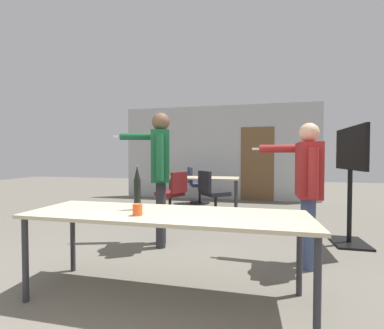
% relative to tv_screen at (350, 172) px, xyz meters
% --- Properties ---
extents(back_wall, '(5.58, 0.12, 2.69)m').
position_rel_tv_screen_xyz_m(back_wall, '(-2.21, 3.46, 0.32)').
color(back_wall, '#B2B5B7').
rests_on(back_wall, ground_plane).
extents(conference_table_near, '(2.39, 0.72, 0.74)m').
position_rel_tv_screen_xyz_m(conference_table_near, '(-2.09, -1.87, -0.33)').
color(conference_table_near, '#C6B793').
rests_on(conference_table_near, ground_plane).
extents(conference_table_far, '(1.80, 0.76, 0.74)m').
position_rel_tv_screen_xyz_m(conference_table_far, '(-2.49, 1.96, -0.34)').
color(conference_table_far, '#C6B793').
rests_on(conference_table_far, ground_plane).
extents(tv_screen, '(0.44, 1.05, 1.64)m').
position_rel_tv_screen_xyz_m(tv_screen, '(0.00, 0.00, 0.00)').
color(tv_screen, black).
rests_on(tv_screen, ground_plane).
extents(person_far_watching, '(0.91, 0.60, 1.82)m').
position_rel_tv_screen_xyz_m(person_far_watching, '(-2.58, -0.62, 0.10)').
color(person_far_watching, '#28282D').
rests_on(person_far_watching, ground_plane).
extents(person_center_tall, '(0.73, 0.63, 1.59)m').
position_rel_tv_screen_xyz_m(person_center_tall, '(-0.76, -0.92, -0.05)').
color(person_center_tall, '#3D4C75').
rests_on(person_center_tall, ground_plane).
extents(office_chair_mid_tucked, '(0.69, 0.68, 0.94)m').
position_rel_tv_screen_xyz_m(office_chair_mid_tucked, '(-2.09, 1.17, -0.57)').
color(office_chair_mid_tucked, black).
rests_on(office_chair_mid_tucked, ground_plane).
extents(office_chair_far_left, '(0.65, 0.62, 0.95)m').
position_rel_tv_screen_xyz_m(office_chair_far_left, '(-2.70, 2.63, -0.56)').
color(office_chair_far_left, black).
rests_on(office_chair_far_left, ground_plane).
extents(office_chair_side_rolled, '(0.67, 0.64, 0.92)m').
position_rel_tv_screen_xyz_m(office_chair_side_rolled, '(-2.91, 1.10, -0.59)').
color(office_chair_side_rolled, black).
rests_on(office_chair_side_rolled, ground_plane).
extents(beer_bottle, '(0.06, 0.06, 0.40)m').
position_rel_tv_screen_xyz_m(beer_bottle, '(-2.37, -1.81, -0.08)').
color(beer_bottle, black).
rests_on(beer_bottle, conference_table_near).
extents(drink_cup, '(0.08, 0.08, 0.09)m').
position_rel_tv_screen_xyz_m(drink_cup, '(-2.27, -2.02, -0.22)').
color(drink_cup, '#E05123').
rests_on(drink_cup, conference_table_near).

